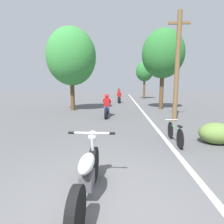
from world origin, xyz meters
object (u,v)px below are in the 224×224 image
(roadside_tree_right_near, at_px, (163,54))
(motorcycle_rider_mid, at_px, (119,98))
(motorcycle_rider_lead, at_px, (107,108))
(roadside_tree_left, at_px, (71,57))
(motorcycle_foreground, at_px, (87,175))
(roadside_tree_right_far, at_px, (145,72))
(utility_pole, at_px, (177,66))
(bicycle_parked, at_px, (175,133))
(motorcycle_rider_far, at_px, (119,93))

(roadside_tree_right_near, height_order, motorcycle_rider_mid, roadside_tree_right_near)
(roadside_tree_right_near, relative_size, motorcycle_rider_lead, 2.98)
(roadside_tree_left, distance_m, motorcycle_foreground, 11.74)
(roadside_tree_right_near, distance_m, motorcycle_foreground, 12.95)
(roadside_tree_right_near, relative_size, motorcycle_foreground, 3.05)
(roadside_tree_right_far, bearing_deg, roadside_tree_left, -119.29)
(utility_pole, height_order, roadside_tree_right_far, utility_pole)
(motorcycle_rider_lead, xyz_separation_m, bicycle_parked, (2.68, -4.82, -0.21))
(motorcycle_rider_lead, bearing_deg, utility_pole, -16.91)
(roadside_tree_left, xyz_separation_m, motorcycle_rider_far, (3.33, 17.86, -3.50))
(utility_pole, relative_size, bicycle_parked, 3.34)
(motorcycle_foreground, bearing_deg, motorcycle_rider_mid, 89.05)
(utility_pole, height_order, roadside_tree_left, roadside_tree_left)
(motorcycle_rider_lead, height_order, bicycle_parked, motorcycle_rider_lead)
(bicycle_parked, bearing_deg, motorcycle_foreground, -127.14)
(motorcycle_foreground, bearing_deg, utility_pole, 63.25)
(motorcycle_rider_mid, relative_size, bicycle_parked, 1.28)
(roadside_tree_left, height_order, motorcycle_rider_far, roadside_tree_left)
(motorcycle_rider_lead, bearing_deg, bicycle_parked, -60.89)
(motorcycle_rider_far, bearing_deg, utility_pole, -81.33)
(roadside_tree_right_far, relative_size, motorcycle_rider_mid, 2.51)
(motorcycle_rider_lead, bearing_deg, motorcycle_rider_far, 88.81)
(roadside_tree_right_near, bearing_deg, motorcycle_foreground, -107.84)
(roadside_tree_right_far, relative_size, motorcycle_foreground, 2.61)
(roadside_tree_right_far, relative_size, motorcycle_rider_lead, 2.55)
(roadside_tree_right_far, bearing_deg, bicycle_parked, -94.27)
(utility_pole, bearing_deg, motorcycle_rider_mid, 107.08)
(roadside_tree_right_far, distance_m, motorcycle_foreground, 23.91)
(utility_pole, height_order, roadside_tree_right_near, roadside_tree_right_near)
(utility_pole, bearing_deg, motorcycle_rider_far, 98.67)
(roadside_tree_left, bearing_deg, bicycle_parked, -53.76)
(motorcycle_rider_lead, distance_m, motorcycle_rider_far, 20.66)
(motorcycle_foreground, distance_m, motorcycle_rider_lead, 7.92)
(roadside_tree_right_near, distance_m, roadside_tree_right_far, 11.60)
(roadside_tree_left, bearing_deg, roadside_tree_right_near, 8.52)
(roadside_tree_right_near, relative_size, bicycle_parked, 3.74)
(roadside_tree_right_far, xyz_separation_m, motorcycle_rider_far, (-3.76, 5.22, -3.36))
(motorcycle_foreground, relative_size, motorcycle_rider_mid, 0.96)
(motorcycle_foreground, relative_size, motorcycle_rider_far, 0.95)
(roadside_tree_left, bearing_deg, motorcycle_rider_lead, -43.94)
(utility_pole, distance_m, bicycle_parked, 4.61)
(utility_pole, height_order, bicycle_parked, utility_pole)
(roadside_tree_left, bearing_deg, utility_pole, -30.60)
(roadside_tree_right_far, bearing_deg, motorcycle_rider_far, 125.80)
(utility_pole, relative_size, motorcycle_rider_lead, 2.66)
(motorcycle_foreground, height_order, motorcycle_rider_mid, motorcycle_rider_mid)
(roadside_tree_right_near, height_order, bicycle_parked, roadside_tree_right_near)
(motorcycle_rider_lead, xyz_separation_m, motorcycle_rider_mid, (0.62, 9.05, -0.02))
(roadside_tree_right_near, bearing_deg, roadside_tree_right_far, 89.65)
(utility_pole, distance_m, motorcycle_rider_mid, 10.92)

